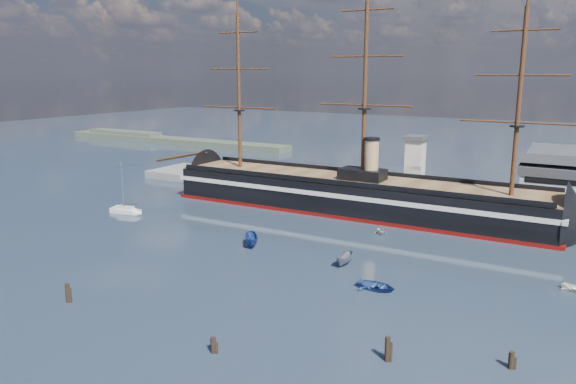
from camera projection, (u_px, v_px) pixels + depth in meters
The scene contains 15 objects.
ground at pixel (344, 238), 109.96m from camera, with size 600.00×600.00×0.00m, color #293743.
quay at pixel (445, 206), 135.25m from camera, with size 180.00×18.00×2.00m, color slate.
quay_tower at pixel (415, 166), 134.16m from camera, with size 5.00×5.00×15.00m.
shoreline at pixel (157, 139), 258.91m from camera, with size 120.00×10.00×4.00m.
warship at pixel (347, 194), 130.24m from camera, with size 112.97×17.33×53.94m.
sailboat at pixel (125, 210), 128.71m from camera, with size 7.60×3.25×11.77m.
motorboat_a at pixel (252, 246), 104.44m from camera, with size 7.21×2.64×2.88m, color navy.
motorboat_b at pixel (376, 290), 83.79m from camera, with size 3.72×1.49×1.74m, color #2A478A.
motorboat_c at pixel (345, 265), 94.33m from camera, with size 6.11×2.24×2.45m, color slate.
motorboat_d at pixel (380, 234), 112.43m from camera, with size 5.23×2.27×1.92m, color silver.
motorboat_e at pixel (576, 291), 83.05m from camera, with size 2.82×1.13×1.32m, color white.
piling_near_left at pixel (69, 302), 79.24m from camera, with size 0.64×0.64×3.48m, color black.
piling_near_mid at pixel (213, 353), 65.00m from camera, with size 0.64×0.64×2.62m, color black.
piling_near_right at pixel (387, 361), 63.13m from camera, with size 0.64×0.64×3.64m, color black.
piling_far_right at pixel (511, 368), 61.56m from camera, with size 0.64×0.64×2.67m, color black.
Camera 1 is at (44.35, -56.46, 31.94)m, focal length 35.00 mm.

